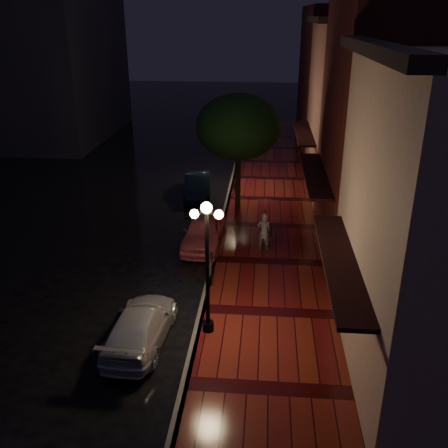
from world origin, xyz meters
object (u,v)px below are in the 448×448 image
at_px(parking_meter, 212,266).
at_px(woman_with_umbrella, 265,216).
at_px(streetlamp_far, 237,147).
at_px(street_tree, 239,129).
at_px(silver_car, 141,326).
at_px(navy_car, 198,185).
at_px(streetlamp_near, 207,261).
at_px(pink_car, 204,230).

bearing_deg(parking_meter, woman_with_umbrella, 45.71).
relative_size(streetlamp_far, street_tree, 0.74).
height_order(streetlamp_far, street_tree, street_tree).
bearing_deg(silver_car, navy_car, -86.73).
bearing_deg(woman_with_umbrella, parking_meter, 72.10).
bearing_deg(street_tree, parking_meter, -93.22).
relative_size(street_tree, parking_meter, 4.36).
relative_size(streetlamp_far, navy_car, 1.08).
xyz_separation_m(streetlamp_near, street_tree, (0.26, 10.99, 1.64)).
relative_size(navy_car, woman_with_umbrella, 1.73).
xyz_separation_m(streetlamp_near, pink_car, (-0.95, 6.63, -1.91)).
bearing_deg(woman_with_umbrella, street_tree, -61.70).
distance_m(streetlamp_near, woman_with_umbrella, 6.32).
distance_m(pink_car, silver_car, 7.29).
relative_size(streetlamp_near, pink_car, 1.06).
xyz_separation_m(silver_car, parking_meter, (1.81, 3.42, 0.37)).
distance_m(streetlamp_near, pink_car, 6.97).
height_order(street_tree, parking_meter, street_tree).
bearing_deg(woman_with_umbrella, streetlamp_near, 87.00).
bearing_deg(pink_car, parking_meter, -76.86).
bearing_deg(streetlamp_near, navy_car, 99.16).
bearing_deg(pink_car, navy_car, 102.18).
distance_m(streetlamp_far, silver_car, 14.85).
height_order(streetlamp_near, street_tree, street_tree).
height_order(streetlamp_near, woman_with_umbrella, streetlamp_near).
height_order(street_tree, silver_car, street_tree).
bearing_deg(parking_meter, street_tree, 72.86).
height_order(streetlamp_far, parking_meter, streetlamp_far).
xyz_separation_m(street_tree, silver_car, (-2.27, -11.57, -3.66)).
xyz_separation_m(navy_car, woman_with_umbrella, (3.75, -6.90, 1.02)).
bearing_deg(silver_car, woman_with_umbrella, -116.17).
relative_size(street_tree, pink_car, 1.43).
distance_m(streetlamp_far, pink_car, 7.67).
height_order(pink_car, silver_car, pink_car).
height_order(streetlamp_far, pink_car, streetlamp_far).
bearing_deg(woman_with_umbrella, pink_car, -0.61).
distance_m(streetlamp_near, street_tree, 11.12).
xyz_separation_m(streetlamp_far, navy_car, (-2.09, -1.07, -1.94)).
relative_size(streetlamp_far, silver_car, 1.07).
height_order(silver_car, woman_with_umbrella, woman_with_umbrella).
height_order(streetlamp_near, silver_car, streetlamp_near).
height_order(pink_car, parking_meter, parking_meter).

